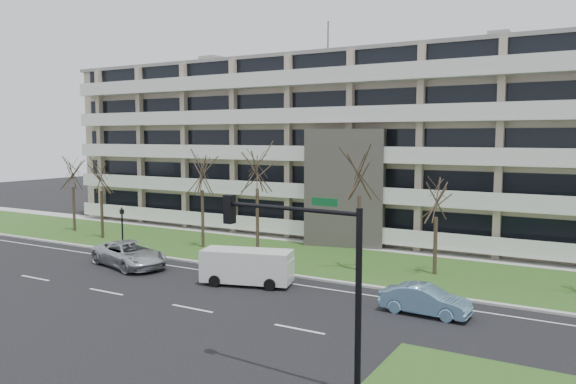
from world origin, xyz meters
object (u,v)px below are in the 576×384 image
Objects in this scene: pedestrian_signal at (122,222)px; blue_sedan at (425,300)px; white_van at (248,264)px; silver_pickup at (130,254)px; traffic_signal at (309,266)px.

blue_sedan is at bearing 5.88° from pedestrian_signal.
white_van is (-10.33, 0.34, 0.50)m from blue_sedan.
blue_sedan is 0.77× the size of white_van.
white_van is (9.13, 0.17, 0.37)m from silver_pickup.
traffic_signal is (-1.19, -9.68, 3.50)m from blue_sedan.
pedestrian_signal reaches higher than white_van.
pedestrian_signal is (-4.90, 4.09, 1.16)m from silver_pickup.
white_van is at bearing -73.58° from silver_pickup.
silver_pickup is 6.49m from pedestrian_signal.
blue_sedan is 10.36m from traffic_signal.
silver_pickup is at bearing 91.69° from blue_sedan.
blue_sedan is 0.65× the size of traffic_signal.
blue_sedan is at bearing -75.14° from silver_pickup.
silver_pickup is 0.92× the size of traffic_signal.
silver_pickup is 1.09× the size of white_van.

